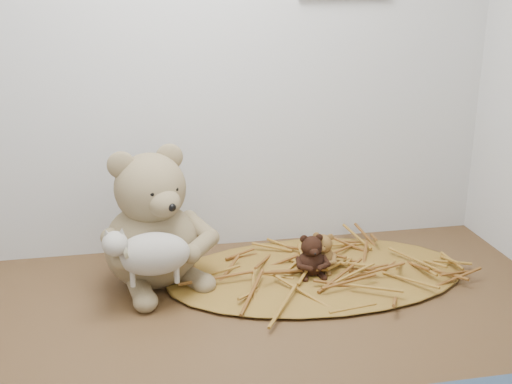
{
  "coord_description": "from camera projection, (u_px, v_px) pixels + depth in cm",
  "views": [
    {
      "loc": [
        -10.81,
        -91.21,
        52.53
      ],
      "look_at": [
        7.9,
        4.5,
        19.61
      ],
      "focal_mm": 45.0,
      "sensor_mm": 36.0,
      "label": 1
    }
  ],
  "objects": [
    {
      "name": "alcove_shell",
      "position": [
        199.0,
        28.0,
        0.98
      ],
      "size": [
        120.4,
        60.2,
        90.4
      ],
      "color": "#402716",
      "rests_on": "ground"
    },
    {
      "name": "straw_bed",
      "position": [
        316.0,
        273.0,
        1.18
      ],
      "size": [
        55.59,
        32.28,
        1.08
      ],
      "primitive_type": "ellipsoid",
      "color": "brown",
      "rests_on": "shelf_floor"
    },
    {
      "name": "main_teddy",
      "position": [
        150.0,
        217.0,
        1.12
      ],
      "size": [
        27.04,
        27.62,
        25.03
      ],
      "primitive_type": null,
      "rotation": [
        0.0,
        0.0,
        0.41
      ],
      "color": "#8E7657",
      "rests_on": "shelf_floor"
    },
    {
      "name": "toy_lamb",
      "position": [
        154.0,
        254.0,
        1.05
      ],
      "size": [
        15.54,
        9.49,
        10.04
      ],
      "primitive_type": null,
      "color": "beige",
      "rests_on": "main_teddy"
    },
    {
      "name": "mini_teddy_tan",
      "position": [
        323.0,
        250.0,
        1.18
      ],
      "size": [
        8.02,
        8.16,
        7.24
      ],
      "primitive_type": null,
      "rotation": [
        0.0,
        0.0,
        -0.48
      ],
      "color": "brown",
      "rests_on": "straw_bed"
    },
    {
      "name": "mini_teddy_brown",
      "position": [
        311.0,
        254.0,
        1.16
      ],
      "size": [
        6.44,
        6.78,
        7.84
      ],
      "primitive_type": null,
      "rotation": [
        0.0,
        0.0,
        -0.02
      ],
      "color": "black",
      "rests_on": "straw_bed"
    }
  ]
}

